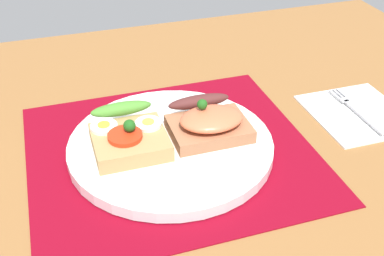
{
  "coord_description": "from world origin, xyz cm",
  "views": [
    {
      "loc": [
        -13.35,
        -50.82,
        39.4
      ],
      "look_at": [
        3.0,
        0.0,
        3.37
      ],
      "focal_mm": 45.27,
      "sensor_mm": 36.0,
      "label": 1
    }
  ],
  "objects": [
    {
      "name": "napkin",
      "position": [
        29.65,
        0.68,
        0.3
      ],
      "size": [
        13.88,
        14.79,
        0.6
      ],
      "primitive_type": "cube",
      "color": "white",
      "rests_on": "ground_plane"
    },
    {
      "name": "plate",
      "position": [
        0.0,
        0.0,
        1.08
      ],
      "size": [
        27.42,
        27.42,
        1.57
      ],
      "primitive_type": "cylinder",
      "color": "white",
      "rests_on": "placemat"
    },
    {
      "name": "placemat",
      "position": [
        0.0,
        0.0,
        0.15
      ],
      "size": [
        37.64,
        34.73,
        0.3
      ],
      "primitive_type": "cube",
      "color": "maroon",
      "rests_on": "ground_plane"
    },
    {
      "name": "ground_plane",
      "position": [
        0.0,
        0.0,
        -1.6
      ],
      "size": [
        120.0,
        90.0,
        3.2
      ],
      "primitive_type": "cube",
      "color": "#8F5E31"
    },
    {
      "name": "fork",
      "position": [
        29.34,
        1.03,
        0.76
      ],
      "size": [
        1.62,
        13.29,
        0.32
      ],
      "color": "#B7B7BC",
      "rests_on": "napkin"
    },
    {
      "name": "sandwich_egg_tomato",
      "position": [
        -5.45,
        1.03,
        3.41
      ],
      "size": [
        9.44,
        10.33,
        4.38
      ],
      "color": "#AA8751",
      "rests_on": "plate"
    },
    {
      "name": "sandwich_salmon",
      "position": [
        5.47,
        0.37,
        3.71
      ],
      "size": [
        10.52,
        9.37,
        5.21
      ],
      "color": "#A16745",
      "rests_on": "plate"
    }
  ]
}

